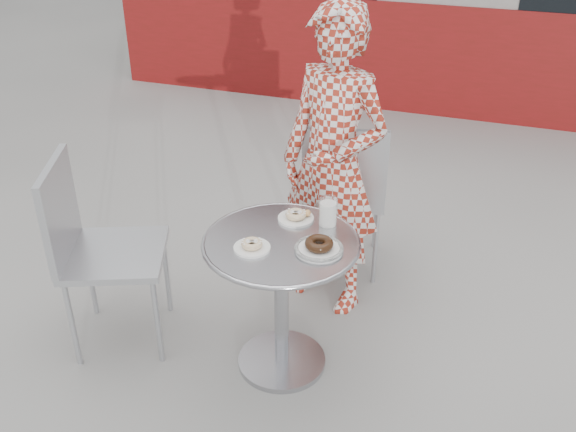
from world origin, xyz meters
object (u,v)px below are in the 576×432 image
(bistro_table, at_px, (281,273))
(chair_left, at_px, (117,288))
(plate_far, at_px, (296,216))
(plate_near, at_px, (252,246))
(plate_checker, at_px, (319,247))
(milk_cup, at_px, (328,213))
(chair_far, at_px, (343,221))
(seated_person, at_px, (333,165))

(bistro_table, relative_size, chair_left, 0.72)
(bistro_table, height_order, chair_left, chair_left)
(plate_far, height_order, plate_near, plate_far)
(plate_checker, distance_m, milk_cup, 0.22)
(bistro_table, height_order, chair_far, chair_far)
(chair_left, distance_m, milk_cup, 1.12)
(chair_left, relative_size, plate_far, 5.90)
(seated_person, relative_size, plate_near, 10.22)
(bistro_table, bearing_deg, plate_checker, -6.76)
(chair_far, xyz_separation_m, plate_near, (-0.14, -1.04, 0.43))
(plate_near, distance_m, plate_checker, 0.28)
(bistro_table, xyz_separation_m, plate_checker, (0.18, -0.02, 0.19))
(seated_person, height_order, plate_near, seated_person)
(plate_near, xyz_separation_m, plate_checker, (0.27, 0.08, 0.00))
(bistro_table, bearing_deg, milk_cup, 52.53)
(plate_far, relative_size, milk_cup, 1.25)
(plate_far, bearing_deg, plate_checker, -51.39)
(chair_left, bearing_deg, plate_checker, -109.46)
(plate_far, distance_m, milk_cup, 0.15)
(chair_far, xyz_separation_m, plate_far, (-0.04, -0.74, 0.43))
(chair_left, relative_size, seated_person, 0.61)
(seated_person, height_order, plate_far, seated_person)
(chair_left, distance_m, plate_near, 0.85)
(chair_far, distance_m, milk_cup, 0.88)
(plate_checker, bearing_deg, chair_far, 97.77)
(plate_far, xyz_separation_m, milk_cup, (0.15, 0.00, 0.04))
(bistro_table, height_order, milk_cup, milk_cup)
(seated_person, distance_m, plate_far, 0.42)
(bistro_table, height_order, seated_person, seated_person)
(plate_far, bearing_deg, chair_far, 86.79)
(chair_far, bearing_deg, milk_cup, 86.45)
(plate_far, bearing_deg, plate_near, -108.42)
(chair_far, bearing_deg, bistro_table, 75.50)
(bistro_table, distance_m, plate_near, 0.23)
(chair_far, bearing_deg, plate_far, 75.12)
(plate_near, height_order, milk_cup, milk_cup)
(plate_checker, bearing_deg, plate_far, 128.61)
(seated_person, bearing_deg, plate_far, -78.89)
(chair_far, height_order, milk_cup, chair_far)
(chair_left, height_order, seated_person, seated_person)
(plate_near, relative_size, plate_checker, 0.75)
(chair_far, height_order, chair_left, chair_left)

